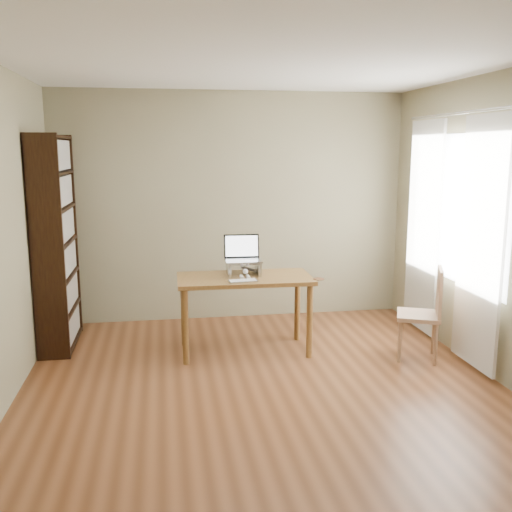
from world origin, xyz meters
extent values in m
cube|color=#562E16|center=(0.00, 0.00, -0.01)|extent=(4.00, 4.50, 0.02)
cube|color=white|center=(0.00, 0.00, 2.61)|extent=(4.00, 4.50, 0.02)
cube|color=#7E7555|center=(0.00, 2.26, 1.30)|extent=(4.00, 0.02, 2.60)
cube|color=#7E7555|center=(0.00, -2.26, 1.30)|extent=(4.00, 0.02, 2.60)
cube|color=#7E7555|center=(2.01, 0.00, 1.30)|extent=(0.02, 4.50, 2.60)
cube|color=white|center=(1.98, 0.80, 1.40)|extent=(0.01, 1.80, 1.40)
cube|color=black|center=(-1.84, 1.12, 1.05)|extent=(0.30, 0.04, 2.10)
cube|color=black|center=(-1.84, 1.98, 1.05)|extent=(0.30, 0.04, 2.10)
cube|color=black|center=(-1.98, 1.55, 1.05)|extent=(0.02, 0.90, 2.10)
cube|color=black|center=(-1.84, 1.55, 0.03)|extent=(0.30, 0.84, 0.02)
cube|color=black|center=(-1.81, 1.55, 0.20)|extent=(0.20, 0.78, 0.28)
cube|color=black|center=(-1.84, 1.55, 0.37)|extent=(0.30, 0.84, 0.03)
cube|color=black|center=(-1.81, 1.55, 0.54)|extent=(0.20, 0.78, 0.28)
cube|color=black|center=(-1.84, 1.55, 0.71)|extent=(0.30, 0.84, 0.02)
cube|color=black|center=(-1.81, 1.55, 0.88)|extent=(0.20, 0.78, 0.28)
cube|color=black|center=(-1.84, 1.55, 1.05)|extent=(0.30, 0.84, 0.02)
cube|color=black|center=(-1.81, 1.55, 1.22)|extent=(0.20, 0.78, 0.28)
cube|color=black|center=(-1.84, 1.55, 1.39)|extent=(0.30, 0.84, 0.02)
cube|color=black|center=(-1.81, 1.55, 1.56)|extent=(0.20, 0.78, 0.28)
cube|color=black|center=(-1.84, 1.55, 1.73)|extent=(0.30, 0.84, 0.02)
cube|color=black|center=(-1.81, 1.55, 1.90)|extent=(0.20, 0.78, 0.28)
cube|color=black|center=(-1.84, 1.55, 2.07)|extent=(0.30, 0.84, 0.03)
cube|color=white|center=(1.92, 0.25, 1.15)|extent=(0.03, 0.70, 2.20)
cube|color=white|center=(1.92, 1.35, 1.15)|extent=(0.03, 0.70, 2.20)
cylinder|color=silver|center=(1.92, 0.80, 2.28)|extent=(0.03, 1.90, 0.03)
cube|color=brown|center=(-0.03, 1.06, 0.73)|extent=(1.29, 0.66, 0.04)
cylinder|color=brown|center=(-0.61, 1.32, 0.35)|extent=(0.06, 0.06, 0.71)
cylinder|color=brown|center=(0.56, 1.32, 0.35)|extent=(0.06, 0.06, 0.71)
cylinder|color=brown|center=(-0.61, 0.80, 0.35)|extent=(0.06, 0.06, 0.71)
cylinder|color=brown|center=(0.56, 0.80, 0.35)|extent=(0.06, 0.06, 0.71)
cube|color=silver|center=(-0.17, 1.14, 0.81)|extent=(0.03, 0.25, 0.12)
cube|color=silver|center=(0.12, 1.14, 0.81)|extent=(0.03, 0.25, 0.12)
cube|color=silver|center=(-0.03, 1.14, 0.88)|extent=(0.32, 0.25, 0.01)
cube|color=silver|center=(-0.03, 1.14, 0.89)|extent=(0.35, 0.25, 0.02)
cube|color=black|center=(-0.03, 1.28, 1.01)|extent=(0.35, 0.06, 0.23)
cube|color=white|center=(-0.03, 1.27, 1.01)|extent=(0.32, 0.04, 0.20)
cube|color=silver|center=(-0.08, 0.84, 0.76)|extent=(0.28, 0.14, 0.02)
cube|color=silver|center=(-0.08, 0.84, 0.77)|extent=(0.25, 0.12, 0.00)
cylinder|color=brown|center=(0.65, 0.83, 0.75)|extent=(0.11, 0.11, 0.01)
ellipsoid|color=#4F493E|center=(-0.04, 1.17, 0.82)|extent=(0.19, 0.42, 0.14)
ellipsoid|color=#4F493E|center=(-0.04, 1.28, 0.82)|extent=(0.16, 0.18, 0.13)
ellipsoid|color=#4F493E|center=(-0.04, 0.98, 0.84)|extent=(0.11, 0.11, 0.10)
ellipsoid|color=white|center=(-0.04, 1.02, 0.80)|extent=(0.10, 0.10, 0.09)
sphere|color=white|center=(-0.04, 0.94, 0.83)|extent=(0.05, 0.05, 0.05)
cone|color=#4F493E|center=(-0.07, 0.98, 0.89)|extent=(0.04, 0.04, 0.05)
cone|color=#4F493E|center=(-0.01, 0.98, 0.89)|extent=(0.04, 0.04, 0.05)
cylinder|color=white|center=(-0.07, 0.97, 0.77)|extent=(0.03, 0.10, 0.03)
cylinder|color=white|center=(-0.01, 0.97, 0.77)|extent=(0.03, 0.10, 0.03)
cylinder|color=#4F493E|center=(0.05, 1.30, 0.77)|extent=(0.15, 0.22, 0.03)
cube|color=#A27B58|center=(1.56, 0.61, 0.42)|extent=(0.51, 0.51, 0.04)
cylinder|color=#A27B58|center=(1.40, 0.45, 0.21)|extent=(0.04, 0.04, 0.42)
cylinder|color=#A27B58|center=(1.71, 0.45, 0.21)|extent=(0.04, 0.04, 0.42)
cylinder|color=#A27B58|center=(1.40, 0.76, 0.21)|extent=(0.04, 0.04, 0.42)
cylinder|color=#A27B58|center=(1.71, 0.76, 0.21)|extent=(0.04, 0.04, 0.42)
cube|color=#A27B58|center=(1.73, 0.61, 0.65)|extent=(0.17, 0.35, 0.46)
camera|label=1|loc=(-0.79, -4.23, 1.96)|focal=40.00mm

